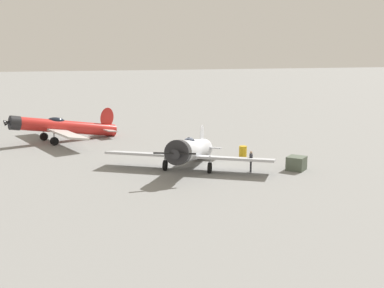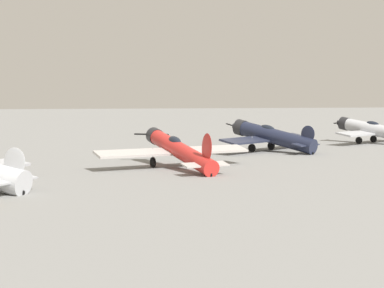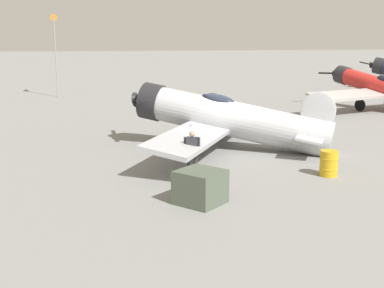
{
  "view_description": "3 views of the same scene",
  "coord_description": "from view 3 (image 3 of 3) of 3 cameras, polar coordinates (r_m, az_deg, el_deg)",
  "views": [
    {
      "loc": [
        -33.05,
        11.58,
        8.66
      ],
      "look_at": [
        0.0,
        0.0,
        1.8
      ],
      "focal_mm": 43.71,
      "sensor_mm": 36.0,
      "label": 1
    },
    {
      "loc": [
        6.85,
        -38.1,
        5.82
      ],
      "look_at": [
        15.97,
        12.02,
        1.6
      ],
      "focal_mm": 57.07,
      "sensor_mm": 36.0,
      "label": 2
    },
    {
      "loc": [
        -7.16,
        -20.95,
        4.89
      ],
      "look_at": [
        -2.91,
        -3.58,
        1.1
      ],
      "focal_mm": 46.18,
      "sensor_mm": 36.0,
      "label": 3
    }
  ],
  "objects": [
    {
      "name": "ground_plane",
      "position": [
        22.67,
        5.01,
        -0.54
      ],
      "size": [
        400.0,
        400.0,
        0.0
      ],
      "primitive_type": "plane",
      "color": "gray"
    },
    {
      "name": "airplane_foreground",
      "position": [
        22.54,
        3.82,
        2.97
      ],
      "size": [
        9.34,
        11.71,
        3.05
      ],
      "rotation": [
        0.0,
        0.0,
        2.57
      ],
      "color": "#B7BABF",
      "rests_on": "ground_plane"
    },
    {
      "name": "ground_crew_mechanic",
      "position": [
        18.31,
        0.0,
        -0.43
      ],
      "size": [
        0.57,
        0.37,
        1.58
      ],
      "rotation": [
        0.0,
        0.0,
        4.31
      ],
      "color": "#2D2D33",
      "rests_on": "ground_plane"
    },
    {
      "name": "equipment_crate",
      "position": [
        15.0,
        0.96,
        -4.99
      ],
      "size": [
        1.78,
        1.78,
        1.03
      ],
      "rotation": [
        0.0,
        0.0,
        0.69
      ],
      "color": "#4C5647",
      "rests_on": "ground_plane"
    },
    {
      "name": "fuel_drum",
      "position": [
        18.68,
        15.53,
        -2.16
      ],
      "size": [
        0.68,
        0.68,
        0.95
      ],
      "color": "gold",
      "rests_on": "ground_plane"
    },
    {
      "name": "windsock_mast",
      "position": [
        45.49,
        -15.76,
        13.46
      ],
      "size": [
        0.77,
        2.2,
        7.0
      ],
      "color": "gray",
      "rests_on": "ground_plane"
    }
  ]
}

